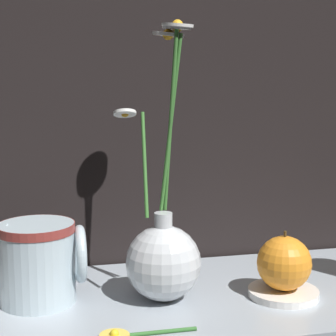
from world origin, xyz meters
The scene contains 7 objects.
ground_plane centered at (0.00, 0.00, 0.00)m, with size 6.00×6.00×0.00m, color black.
shelf centered at (0.00, 0.00, 0.01)m, with size 0.80×0.31×0.01m.
vase_with_flowers centered at (-0.01, -0.01, 0.08)m, with size 0.12×0.11×0.38m.
ceramic_pitcher centered at (-0.18, 0.02, 0.07)m, with size 0.13×0.10×0.12m.
saucer_plate centered at (0.15, -0.04, 0.02)m, with size 0.10×0.10×0.01m.
orange_fruit centered at (0.15, -0.04, 0.06)m, with size 0.08×0.08×0.08m.
loose_daisy centered at (-0.08, -0.12, 0.02)m, with size 0.12×0.04×0.01m.
Camera 1 is at (-0.17, -0.73, 0.31)m, focal length 60.00 mm.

